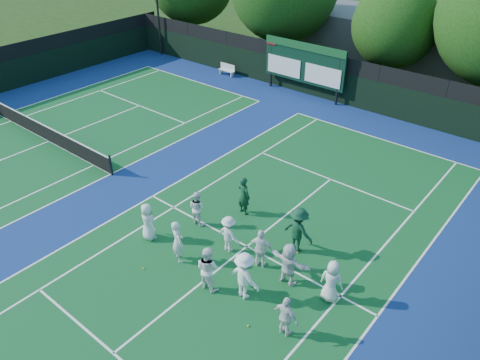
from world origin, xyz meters
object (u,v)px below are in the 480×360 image
Objects in this scene: coach_left at (244,196)px; bench at (227,69)px; scoreboard at (304,63)px; tennis_net at (47,133)px.

bench is at bearing -36.48° from coach_left.
coach_left is at bearing -46.77° from bench.
scoreboard is at bearing -56.63° from coach_left.
tennis_net is at bearing -115.60° from scoreboard.
tennis_net is 14.37m from bench.
tennis_net reaches higher than bench.
scoreboard is at bearing 2.00° from bench.
coach_left is at bearing 7.58° from tennis_net.
scoreboard reaches higher than tennis_net.
coach_left is (12.49, 1.66, 0.39)m from tennis_net.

